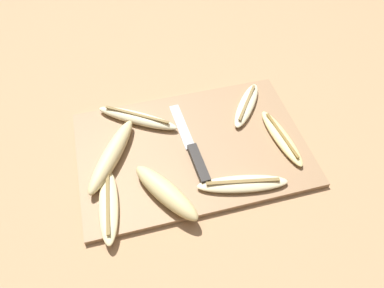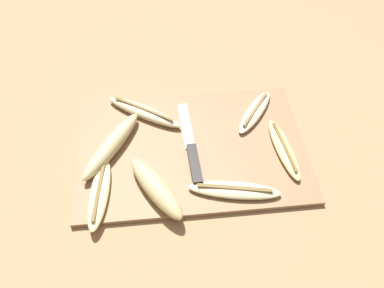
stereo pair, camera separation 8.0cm
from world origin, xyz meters
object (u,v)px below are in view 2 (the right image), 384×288
Objects in this scene: banana_soft_right at (99,193)px; banana_spotted_left at (156,188)px; banana_mellow_near at (112,145)px; banana_cream_curved at (234,190)px; knife at (192,156)px; banana_bright_far at (255,112)px; banana_pale_long at (144,112)px; banana_golden_short at (284,149)px.

banana_spotted_left reaches higher than banana_soft_right.
banana_mellow_near is at bearing 127.47° from banana_spotted_left.
banana_mellow_near is (-0.24, 0.13, 0.01)m from banana_cream_curved.
banana_spotted_left is at bearing -137.63° from knife.
banana_pale_long is (-0.25, 0.02, 0.00)m from banana_bright_far.
banana_bright_far is at bearing 12.85° from banana_mellow_near.
banana_spotted_left is (0.11, -0.01, 0.01)m from banana_soft_right.
banana_mellow_near reaches higher than banana_cream_curved.
banana_pale_long reaches higher than banana_golden_short.
banana_golden_short is at bearing 15.84° from banana_spotted_left.
banana_mellow_near reaches higher than knife.
banana_bright_far is 0.25m from banana_pale_long.
banana_pale_long is at bearing 95.38° from banana_spotted_left.
banana_soft_right is 0.26m from banana_cream_curved.
banana_pale_long is 1.05× the size of banana_golden_short.
banana_mellow_near is at bearing 151.63° from banana_cream_curved.
banana_cream_curved is at bearing -5.11° from banana_spotted_left.
banana_golden_short is 1.01× the size of banana_soft_right.
banana_mellow_near is (-0.07, -0.10, 0.01)m from banana_pale_long.
knife is at bearing -12.92° from banana_mellow_near.
banana_spotted_left is at bearing -84.62° from banana_pale_long.
banana_pale_long is at bearing 155.41° from banana_golden_short.
banana_mellow_near is at bearing 79.32° from banana_soft_right.
banana_golden_short and banana_soft_right have the same top height.
banana_golden_short is 1.02× the size of banana_spotted_left.
banana_soft_right is at bearing -100.68° from banana_mellow_near.
knife and banana_cream_curved have the same top height.
banana_bright_far is at bearing 67.90° from banana_cream_curved.
banana_bright_far and banana_cream_curved have the same top height.
banana_bright_far is 0.33m from banana_mellow_near.
banana_pale_long is at bearing 53.98° from banana_mellow_near.
banana_bright_far is 0.76× the size of banana_mellow_near.
banana_cream_curved is (0.26, -0.02, -0.00)m from banana_soft_right.
banana_golden_short is 0.15m from banana_cream_curved.
banana_mellow_near is (-0.32, -0.07, 0.01)m from banana_bright_far.
banana_spotted_left is at bearing -164.16° from banana_golden_short.
banana_bright_far is 0.86× the size of banana_spotted_left.
knife and banana_golden_short have the same top height.
banana_cream_curved is at bearing -112.10° from banana_bright_far.
banana_spotted_left is (-0.23, -0.19, 0.01)m from banana_bright_far.
banana_pale_long reaches higher than banana_bright_far.
banana_pale_long is 0.95× the size of banana_mellow_near.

